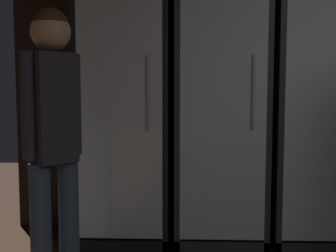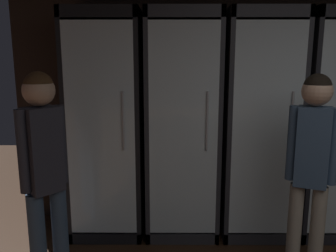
{
  "view_description": "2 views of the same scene",
  "coord_description": "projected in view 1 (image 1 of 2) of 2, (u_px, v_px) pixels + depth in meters",
  "views": [
    {
      "loc": [
        -1.61,
        -0.42,
        1.17
      ],
      "look_at": [
        -1.71,
        2.33,
        0.92
      ],
      "focal_mm": 44.6,
      "sensor_mm": 36.0,
      "label": 1
    },
    {
      "loc": [
        -1.46,
        -0.48,
        1.68
      ],
      "look_at": [
        -1.47,
        2.43,
        1.1
      ],
      "focal_mm": 37.23,
      "sensor_mm": 36.0,
      "label": 2
    }
  ],
  "objects": [
    {
      "name": "shopper_far",
      "position": [
        53.0,
        127.0,
        2.22
      ],
      "size": [
        0.27,
        0.27,
        1.59
      ],
      "color": "#384C66",
      "rests_on": "ground"
    },
    {
      "name": "cooler_left",
      "position": [
        219.0,
        108.0,
        3.14
      ],
      "size": [
        0.67,
        0.59,
        2.09
      ],
      "color": "#2B2B30",
      "rests_on": "ground"
    },
    {
      "name": "cooler_far_left",
      "position": [
        126.0,
        108.0,
        3.17
      ],
      "size": [
        0.67,
        0.59,
        2.09
      ],
      "color": "black",
      "rests_on": "ground"
    },
    {
      "name": "cooler_center",
      "position": [
        314.0,
        107.0,
        3.12
      ],
      "size": [
        0.67,
        0.59,
        2.09
      ],
      "color": "#2B2B30",
      "rests_on": "ground"
    }
  ]
}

